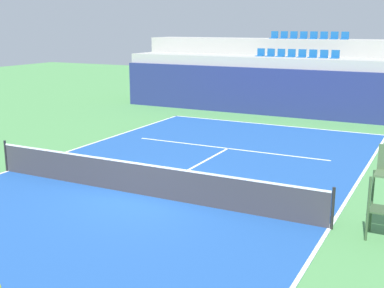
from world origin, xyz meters
TOP-DOWN VIEW (x-y plane):
  - ground_plane at (0.00, 0.00)m, footprint 80.00×80.00m
  - court_surface at (0.00, 0.00)m, footprint 11.00×24.00m
  - baseline_far at (0.00, 11.95)m, footprint 11.00×0.10m
  - sideline_left at (-5.45, 0.00)m, footprint 0.10×24.00m
  - sideline_right at (5.45, 0.00)m, footprint 0.10×24.00m
  - service_line_far at (0.00, 6.40)m, footprint 8.26×0.10m
  - centre_service_line at (0.00, 3.20)m, footprint 0.10×6.40m
  - back_wall at (0.00, 14.51)m, footprint 20.21×0.30m
  - stands_tier_lower at (0.00, 15.86)m, footprint 20.21×2.40m
  - stands_tier_upper at (0.00, 18.26)m, footprint 20.21×2.40m
  - seating_row_lower at (-0.00, 15.96)m, footprint 4.66×0.44m
  - seating_row_upper at (-0.00, 18.36)m, footprint 4.66×0.44m
  - tennis_net at (0.00, 0.00)m, footprint 11.08×0.08m

SIDE VIEW (x-z plane):
  - ground_plane at x=0.00m, z-range 0.00..0.00m
  - court_surface at x=0.00m, z-range 0.00..0.01m
  - baseline_far at x=0.00m, z-range 0.01..0.01m
  - sideline_left at x=-5.45m, z-range 0.01..0.01m
  - sideline_right at x=5.45m, z-range 0.01..0.01m
  - service_line_far at x=0.00m, z-range 0.01..0.01m
  - centre_service_line at x=0.00m, z-range 0.01..0.01m
  - tennis_net at x=0.00m, z-range -0.03..1.04m
  - back_wall at x=0.00m, z-range 0.00..2.58m
  - stands_tier_lower at x=0.00m, z-range 0.00..3.14m
  - stands_tier_upper at x=0.00m, z-range 0.00..4.07m
  - seating_row_lower at x=0.00m, z-range 3.04..3.48m
  - seating_row_upper at x=0.00m, z-range 3.98..4.42m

